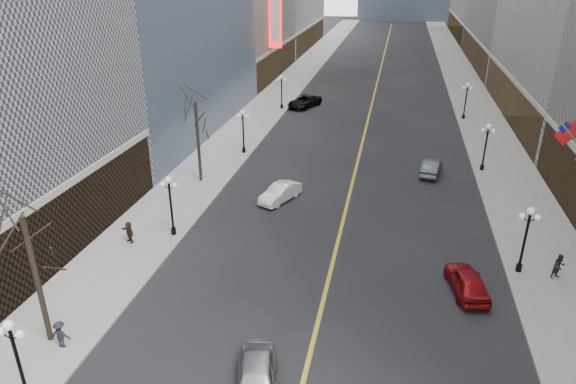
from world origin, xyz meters
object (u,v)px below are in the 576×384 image
at_px(streetlamp_east_3, 466,97).
at_px(streetlamp_east_1, 526,233).
at_px(streetlamp_west_1, 170,200).
at_px(streetlamp_west_0, 16,355).
at_px(streetlamp_east_2, 486,142).
at_px(car_sb_far, 431,167).
at_px(car_nb_near, 256,379).
at_px(car_nb_far, 305,101).
at_px(streetlamp_west_2, 243,127).
at_px(streetlamp_west_3, 282,88).
at_px(car_nb_mid, 280,193).
at_px(car_sb_mid, 467,282).

bearing_deg(streetlamp_east_3, streetlamp_east_1, -90.00).
bearing_deg(streetlamp_east_3, streetlamp_west_1, -123.25).
bearing_deg(streetlamp_west_1, streetlamp_west_0, -90.00).
height_order(streetlamp_east_2, car_sb_far, streetlamp_east_2).
xyz_separation_m(car_nb_near, car_nb_far, (-7.00, 51.10, -0.01)).
bearing_deg(streetlamp_west_2, car_nb_near, -72.55).
bearing_deg(streetlamp_west_2, car_nb_far, 82.00).
relative_size(streetlamp_west_1, streetlamp_west_3, 1.00).
height_order(streetlamp_west_3, car_sb_far, streetlamp_west_3).
height_order(streetlamp_west_3, car_nb_mid, streetlamp_west_3).
bearing_deg(car_nb_far, streetlamp_west_3, -124.10).
bearing_deg(car_sb_mid, streetlamp_west_1, -19.43).
height_order(streetlamp_east_2, car_nb_far, streetlamp_east_2).
height_order(car_nb_near, car_sb_far, car_nb_near).
height_order(streetlamp_west_0, car_sb_mid, streetlamp_west_0).
relative_size(streetlamp_west_0, streetlamp_west_1, 1.00).
distance_m(streetlamp_west_2, car_nb_near, 32.74).
xyz_separation_m(streetlamp_east_1, streetlamp_east_2, (0.00, 18.00, 0.00)).
bearing_deg(car_nb_far, car_nb_mid, -62.20).
distance_m(streetlamp_west_3, car_nb_far, 4.00).
height_order(streetlamp_west_1, car_sb_far, streetlamp_west_1).
relative_size(streetlamp_east_2, car_nb_mid, 1.04).
relative_size(streetlamp_east_2, streetlamp_west_2, 1.00).
bearing_deg(car_nb_far, car_nb_near, -60.85).
bearing_deg(streetlamp_west_3, streetlamp_west_0, -90.00).
distance_m(streetlamp_east_1, streetlamp_west_3, 43.05).
relative_size(streetlamp_east_1, car_nb_far, 0.79).
xyz_separation_m(streetlamp_east_3, streetlamp_west_2, (-23.60, -18.00, 0.00)).
bearing_deg(streetlamp_west_2, streetlamp_east_3, 37.33).
distance_m(streetlamp_east_1, car_nb_near, 19.19).
height_order(streetlamp_east_1, car_sb_mid, streetlamp_east_1).
height_order(streetlamp_west_2, car_nb_far, streetlamp_west_2).
distance_m(streetlamp_east_1, streetlamp_east_2, 18.00).
height_order(streetlamp_west_1, car_nb_far, streetlamp_west_1).
distance_m(streetlamp_west_1, streetlamp_west_3, 36.00).
relative_size(car_nb_near, car_sb_far, 1.09).
distance_m(streetlamp_east_3, streetlamp_west_1, 43.05).
relative_size(streetlamp_east_1, streetlamp_west_1, 1.00).
xyz_separation_m(streetlamp_west_3, car_nb_mid, (6.24, -28.47, -2.19)).
xyz_separation_m(streetlamp_east_3, streetlamp_west_0, (-23.60, -52.00, 0.00)).
bearing_deg(streetlamp_west_0, car_nb_near, 16.10).
distance_m(streetlamp_east_2, car_nb_far, 28.88).
relative_size(streetlamp_west_3, car_nb_near, 0.95).
bearing_deg(car_nb_mid, car_sb_far, 58.36).
xyz_separation_m(car_nb_near, car_sb_mid, (10.29, 10.28, -0.05)).
relative_size(streetlamp_west_2, car_nb_far, 0.79).
relative_size(streetlamp_west_1, car_sb_far, 1.04).
relative_size(streetlamp_west_0, car_sb_mid, 1.01).
bearing_deg(car_sb_mid, streetlamp_west_3, -73.91).
distance_m(car_nb_near, car_nb_far, 51.58).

